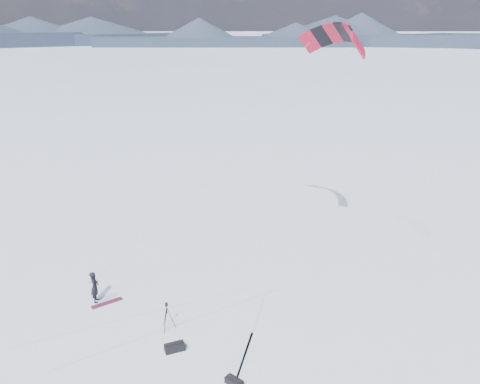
{
  "coord_description": "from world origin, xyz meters",
  "views": [
    {
      "loc": [
        5.02,
        -17.19,
        13.6
      ],
      "look_at": [
        4.6,
        6.32,
        5.11
      ],
      "focal_mm": 35.0,
      "sensor_mm": 36.0,
      "label": 1
    }
  ],
  "objects_px": {
    "gear_bag_b": "(234,381)",
    "tripod": "(167,313)",
    "snowkiter": "(96,301)",
    "gear_bag_a": "(175,347)",
    "snowboard": "(107,303)"
  },
  "relations": [
    {
      "from": "tripod",
      "to": "gear_bag_a",
      "type": "xyz_separation_m",
      "value": [
        0.55,
        -1.52,
        -0.75
      ]
    },
    {
      "from": "gear_bag_a",
      "to": "snowboard",
      "type": "bearing_deg",
      "value": 115.05
    },
    {
      "from": "gear_bag_a",
      "to": "gear_bag_b",
      "type": "relative_size",
      "value": 1.22
    },
    {
      "from": "snowboard",
      "to": "gear_bag_b",
      "type": "relative_size",
      "value": 2.04
    },
    {
      "from": "gear_bag_b",
      "to": "tripod",
      "type": "bearing_deg",
      "value": 171.04
    },
    {
      "from": "snowboard",
      "to": "tripod",
      "type": "bearing_deg",
      "value": -66.34
    },
    {
      "from": "snowkiter",
      "to": "gear_bag_b",
      "type": "relative_size",
      "value": 2.16
    },
    {
      "from": "tripod",
      "to": "gear_bag_a",
      "type": "height_order",
      "value": "tripod"
    },
    {
      "from": "gear_bag_a",
      "to": "gear_bag_b",
      "type": "xyz_separation_m",
      "value": [
        2.68,
        -2.02,
        -0.03
      ]
    },
    {
      "from": "gear_bag_b",
      "to": "snowkiter",
      "type": "bearing_deg",
      "value": -179.78
    },
    {
      "from": "tripod",
      "to": "gear_bag_b",
      "type": "height_order",
      "value": "tripod"
    },
    {
      "from": "snowboard",
      "to": "gear_bag_a",
      "type": "bearing_deg",
      "value": -77.15
    },
    {
      "from": "snowboard",
      "to": "tripod",
      "type": "distance_m",
      "value": 4.19
    },
    {
      "from": "tripod",
      "to": "gear_bag_b",
      "type": "relative_size",
      "value": 1.81
    },
    {
      "from": "snowboard",
      "to": "gear_bag_b",
      "type": "height_order",
      "value": "gear_bag_b"
    }
  ]
}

